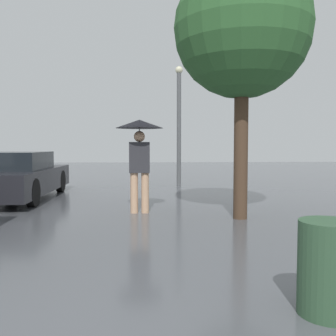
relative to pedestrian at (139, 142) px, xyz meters
name	(u,v)px	position (x,y,z in m)	size (l,w,h in m)	color
pedestrian	(139,142)	(0.00, 0.00, 0.00)	(0.99, 0.99, 1.96)	tan
parked_car_farthest	(19,177)	(-3.24, 2.31, -0.89)	(1.68, 4.59, 1.26)	black
tree	(242,31)	(1.96, -0.74, 2.11)	(2.60, 2.60, 4.92)	#473323
street_lamp	(179,120)	(1.33, 5.56, 0.86)	(0.26, 0.26, 4.24)	#515456
trash_bin	(328,268)	(1.65, -4.87, -1.09)	(0.50, 0.50, 0.79)	#2D4C33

